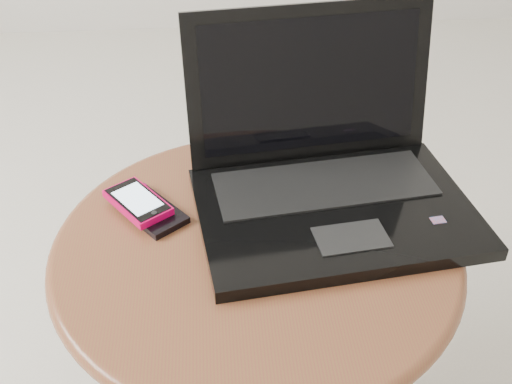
{
  "coord_description": "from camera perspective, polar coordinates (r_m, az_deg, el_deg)",
  "views": [
    {
      "loc": [
        -0.06,
        -0.62,
        1.03
      ],
      "look_at": [
        -0.01,
        0.08,
        0.52
      ],
      "focal_mm": 44.14,
      "sensor_mm": 36.0,
      "label": 1
    }
  ],
  "objects": [
    {
      "name": "phone_black",
      "position": [
        0.94,
        -9.62,
        -1.65
      ],
      "size": [
        0.12,
        0.13,
        0.01
      ],
      "color": "black",
      "rests_on": "table"
    },
    {
      "name": "table",
      "position": [
        0.95,
        0.01,
        -8.86
      ],
      "size": [
        0.58,
        0.58,
        0.46
      ],
      "color": "brown",
      "rests_on": "ground"
    },
    {
      "name": "laptop",
      "position": [
        0.93,
        6.47,
        1.72
      ],
      "size": [
        0.43,
        0.37,
        0.26
      ],
      "color": "black",
      "rests_on": "table"
    },
    {
      "name": "phone_pink",
      "position": [
        0.94,
        -10.68,
        -0.89
      ],
      "size": [
        0.11,
        0.12,
        0.01
      ],
      "color": "#DF024E",
      "rests_on": "phone_black"
    }
  ]
}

